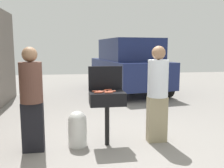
% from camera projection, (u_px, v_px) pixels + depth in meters
% --- Properties ---
extents(ground_plane, '(24.00, 24.00, 0.00)m').
position_uv_depth(ground_plane, '(109.00, 145.00, 4.28)').
color(ground_plane, gray).
extents(bbq_grill, '(0.60, 0.44, 0.94)m').
position_uv_depth(bbq_grill, '(107.00, 100.00, 4.21)').
color(bbq_grill, black).
rests_on(bbq_grill, ground).
extents(grill_lid_open, '(0.60, 0.05, 0.42)m').
position_uv_depth(grill_lid_open, '(105.00, 78.00, 4.37)').
color(grill_lid_open, black).
rests_on(grill_lid_open, bbq_grill).
extents(hot_dog_0, '(0.13, 0.04, 0.03)m').
position_uv_depth(hot_dog_0, '(109.00, 92.00, 4.09)').
color(hot_dog_0, '#AD4228').
rests_on(hot_dog_0, bbq_grill).
extents(hot_dog_1, '(0.13, 0.03, 0.03)m').
position_uv_depth(hot_dog_1, '(96.00, 91.00, 4.17)').
color(hot_dog_1, '#B74C33').
rests_on(hot_dog_1, bbq_grill).
extents(hot_dog_2, '(0.13, 0.04, 0.03)m').
position_uv_depth(hot_dog_2, '(99.00, 92.00, 4.10)').
color(hot_dog_2, '#B74C33').
rests_on(hot_dog_2, bbq_grill).
extents(hot_dog_3, '(0.13, 0.03, 0.03)m').
position_uv_depth(hot_dog_3, '(98.00, 93.00, 4.05)').
color(hot_dog_3, '#AD4228').
rests_on(hot_dog_3, bbq_grill).
extents(hot_dog_4, '(0.13, 0.03, 0.03)m').
position_uv_depth(hot_dog_4, '(112.00, 91.00, 4.17)').
color(hot_dog_4, '#C6593D').
rests_on(hot_dog_4, bbq_grill).
extents(hot_dog_5, '(0.13, 0.03, 0.03)m').
position_uv_depth(hot_dog_5, '(108.00, 90.00, 4.30)').
color(hot_dog_5, '#AD4228').
rests_on(hot_dog_5, bbq_grill).
extents(hot_dog_6, '(0.13, 0.03, 0.03)m').
position_uv_depth(hot_dog_6, '(108.00, 93.00, 4.05)').
color(hot_dog_6, '#C6593D').
rests_on(hot_dog_6, bbq_grill).
extents(hot_dog_7, '(0.13, 0.03, 0.03)m').
position_uv_depth(hot_dog_7, '(102.00, 91.00, 4.15)').
color(hot_dog_7, '#C6593D').
rests_on(hot_dog_7, bbq_grill).
extents(propane_tank, '(0.32, 0.32, 0.62)m').
position_uv_depth(propane_tank, '(77.00, 128.00, 4.23)').
color(propane_tank, silver).
rests_on(propane_tank, ground).
extents(person_left, '(0.36, 0.36, 1.70)m').
position_uv_depth(person_left, '(32.00, 96.00, 3.92)').
color(person_left, black).
rests_on(person_left, ground).
extents(person_right, '(0.36, 0.36, 1.72)m').
position_uv_depth(person_right, '(158.00, 91.00, 4.35)').
color(person_right, gray).
rests_on(person_right, ground).
extents(parked_minivan, '(2.52, 4.62, 2.02)m').
position_uv_depth(parked_minivan, '(128.00, 65.00, 9.52)').
color(parked_minivan, navy).
rests_on(parked_minivan, ground).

